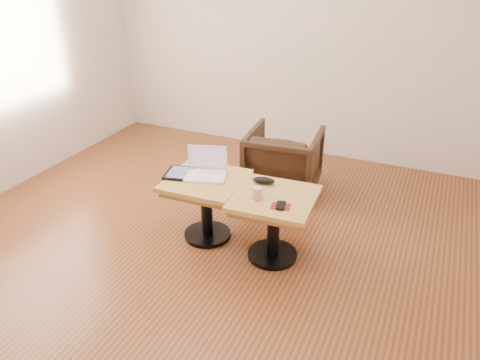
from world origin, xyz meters
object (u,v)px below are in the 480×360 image
at_px(side_table_left, 206,194).
at_px(striped_cup, 257,193).
at_px(armchair, 283,160).
at_px(laptop, 206,170).
at_px(side_table_right, 274,212).

relative_size(side_table_left, striped_cup, 6.76).
relative_size(striped_cup, armchair, 0.13).
bearing_deg(laptop, striped_cup, -37.69).
xyz_separation_m(side_table_right, striped_cup, (-0.10, -0.09, 0.18)).
bearing_deg(side_table_right, armchair, 102.46).
distance_m(side_table_left, side_table_right, 0.60).
distance_m(side_table_left, striped_cup, 0.54).
height_order(laptop, armchair, laptop).
bearing_deg(striped_cup, armchair, 99.75).
height_order(side_table_left, striped_cup, striped_cup).
xyz_separation_m(side_table_left, laptop, (-0.02, 0.06, 0.18)).
bearing_deg(side_table_left, armchair, 72.56).
bearing_deg(striped_cup, side_table_right, 39.77).
xyz_separation_m(striped_cup, armchair, (-0.20, 1.18, -0.27)).
bearing_deg(striped_cup, laptop, 159.93).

